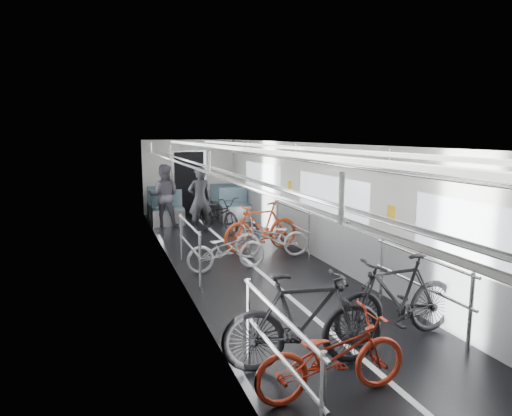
% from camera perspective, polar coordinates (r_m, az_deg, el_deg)
% --- Properties ---
extents(car_shell, '(3.02, 14.01, 2.41)m').
position_cam_1_polar(car_shell, '(10.18, -2.92, 1.01)').
color(car_shell, black).
rests_on(car_shell, ground).
extents(bike_left_near, '(1.63, 0.58, 0.85)m').
position_cam_1_polar(bike_left_near, '(4.78, 9.47, -17.76)').
color(bike_left_near, maroon).
rests_on(bike_left_near, floor).
extents(bike_left_mid, '(1.90, 0.79, 1.11)m').
position_cam_1_polar(bike_left_mid, '(5.20, 6.02, -13.81)').
color(bike_left_mid, black).
rests_on(bike_left_mid, floor).
extents(bike_left_far, '(1.61, 0.66, 0.83)m').
position_cam_1_polar(bike_left_far, '(8.73, -3.72, -5.18)').
color(bike_left_far, '#AFB0B4').
rests_on(bike_left_far, floor).
extents(bike_right_near, '(1.84, 0.58, 1.09)m').
position_cam_1_polar(bike_right_near, '(6.12, 17.22, -10.63)').
color(bike_right_near, black).
rests_on(bike_right_near, floor).
extents(bike_right_mid, '(1.65, 0.79, 0.83)m').
position_cam_1_polar(bike_right_mid, '(9.64, 2.01, -3.76)').
color(bike_right_mid, '#B0B0B5').
rests_on(bike_right_mid, floor).
extents(bike_right_far, '(1.85, 0.72, 1.08)m').
position_cam_1_polar(bike_right_far, '(10.16, 0.68, -2.36)').
color(bike_right_far, '#B53C16').
rests_on(bike_right_far, floor).
extents(bike_aisle, '(1.17, 1.93, 0.96)m').
position_cam_1_polar(bike_aisle, '(12.19, -4.64, -0.73)').
color(bike_aisle, black).
rests_on(bike_aisle, floor).
extents(person_standing, '(0.68, 0.49, 1.74)m').
position_cam_1_polar(person_standing, '(12.11, -7.04, 1.03)').
color(person_standing, black).
rests_on(person_standing, floor).
extents(person_seated, '(1.00, 0.87, 1.75)m').
position_cam_1_polar(person_seated, '(13.03, -11.43, 1.53)').
color(person_seated, '#36313A').
rests_on(person_seated, floor).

